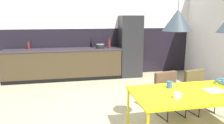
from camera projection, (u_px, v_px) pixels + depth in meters
ground_plane at (130, 123)px, 3.70m from camera, size 8.90×8.90×0.00m
back_wall_splashback_dark at (102, 52)px, 6.77m from camera, size 6.09×0.12×1.48m
back_wall_panel_upper at (101, 4)px, 6.47m from camera, size 6.09×0.12×1.48m
kitchen_counter at (64, 64)px, 6.26m from camera, size 3.42×0.63×0.92m
refrigerator_column at (130, 46)px, 6.55m from camera, size 0.66×0.60×1.88m
dining_table at (198, 94)px, 3.09m from camera, size 1.97×0.95×0.75m
armchair_far_side at (169, 89)px, 3.94m from camera, size 0.56×0.55×0.80m
armchair_by_stool at (198, 86)px, 4.13m from camera, size 0.57×0.56×0.79m
open_book at (214, 90)px, 3.12m from camera, size 0.27×0.21×0.02m
mug_short_terracotta at (177, 96)px, 2.81m from camera, size 0.13×0.09×0.09m
mug_wide_latte at (170, 85)px, 3.23m from camera, size 0.13×0.08×0.11m
cooking_pot at (100, 46)px, 6.30m from camera, size 0.26×0.26×0.15m
bottle_wine_green at (29, 46)px, 6.11m from camera, size 0.07×0.07×0.24m
bottle_oil_tall at (109, 44)px, 6.40m from camera, size 0.07×0.07×0.30m
bottle_spice_small at (93, 43)px, 6.48m from camera, size 0.07×0.07×0.32m
pendant_lamp_over_table_near at (178, 20)px, 2.81m from camera, size 0.40×0.40×1.28m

